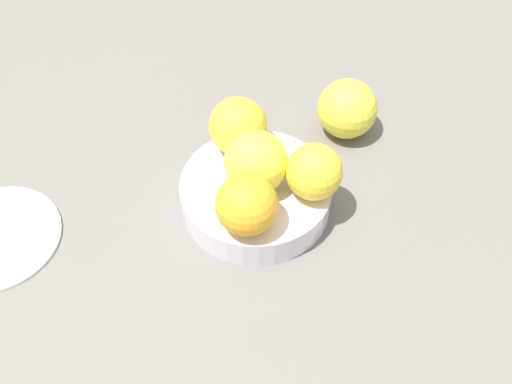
% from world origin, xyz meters
% --- Properties ---
extents(ground_plane, '(1.10, 1.10, 0.02)m').
position_xyz_m(ground_plane, '(0.00, 0.00, -0.01)').
color(ground_plane, '#66605B').
extents(fruit_bowl, '(0.17, 0.17, 0.04)m').
position_xyz_m(fruit_bowl, '(0.00, 0.00, 0.02)').
color(fruit_bowl, silver).
rests_on(fruit_bowl, ground_plane).
extents(orange_in_bowl_0, '(0.06, 0.06, 0.06)m').
position_xyz_m(orange_in_bowl_0, '(0.06, 0.00, 0.07)').
color(orange_in_bowl_0, yellow).
rests_on(orange_in_bowl_0, fruit_bowl).
extents(orange_in_bowl_1, '(0.07, 0.07, 0.07)m').
position_xyz_m(orange_in_bowl_1, '(-0.00, -0.06, 0.07)').
color(orange_in_bowl_1, '#F9A823').
rests_on(orange_in_bowl_1, fruit_bowl).
extents(orange_in_bowl_2, '(0.07, 0.07, 0.07)m').
position_xyz_m(orange_in_bowl_2, '(-0.03, 0.05, 0.07)').
color(orange_in_bowl_2, yellow).
rests_on(orange_in_bowl_2, fruit_bowl).
extents(orange_in_bowl_3, '(0.07, 0.07, 0.07)m').
position_xyz_m(orange_in_bowl_3, '(0.00, -0.00, 0.07)').
color(orange_in_bowl_3, yellow).
rests_on(orange_in_bowl_3, fruit_bowl).
extents(orange_loose_0, '(0.08, 0.08, 0.08)m').
position_xyz_m(orange_loose_0, '(0.09, 0.14, 0.04)').
color(orange_loose_0, yellow).
rests_on(orange_loose_0, ground_plane).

